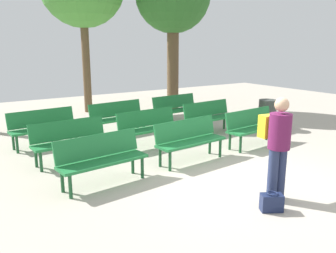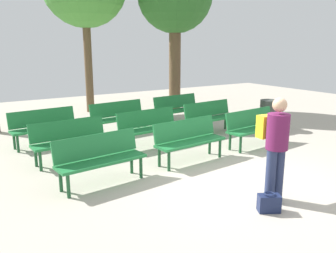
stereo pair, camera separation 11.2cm
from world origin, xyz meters
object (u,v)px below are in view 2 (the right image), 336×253
Objects in this scene: trash_bin at (269,115)px; bench_r1_c1 at (149,126)px; bench_r1_c0 at (70,138)px; bench_r2_c2 at (178,108)px; bench_r0_c0 at (100,156)px; handbag at (269,203)px; bench_r0_c2 at (253,125)px; bench_r0_c1 at (189,138)px; visitor_with_backpack at (275,143)px; bench_r1_c2 at (210,116)px; bench_r2_c0 at (44,125)px; bench_r2_c1 at (119,116)px.

bench_r1_c1 is at bearing 175.07° from trash_bin.
bench_r1_c1 is (1.97, 0.12, 0.00)m from bench_r1_c0.
bench_r1_c1 and bench_r2_c2 have the same top height.
bench_r0_c0 is 4.47× the size of handbag.
trash_bin is at bearing 26.15° from bench_r0_c2.
bench_r0_c1 is 2.30m from visitor_with_backpack.
handbag is (-0.36, -0.27, -0.80)m from visitor_with_backpack.
bench_r0_c1 is at bearing -143.74° from bench_r1_c2.
visitor_with_backpack reaches higher than bench_r0_c0.
visitor_with_backpack is at bearing -51.27° from bench_r0_c0.
bench_r0_c0 is 2.96m from visitor_with_backpack.
bench_r2_c0 reaches higher than handbag.
bench_r0_c2 is 3.10m from visitor_with_backpack.
bench_r2_c0 reaches higher than trash_bin.
bench_r2_c0 is 2.02m from bench_r2_c1.
bench_r0_c2 is 1.01× the size of bench_r1_c1.
bench_r0_c1 is 2.95m from bench_r2_c1.
bench_r1_c2 is (3.90, 1.77, 0.00)m from bench_r0_c0.
handbag is (1.93, -5.37, -0.37)m from bench_r2_c0.
bench_r0_c0 is 1.48m from bench_r1_c0.
bench_r2_c2 reaches higher than handbag.
handbag is at bearing -136.57° from bench_r0_c2.
bench_r2_c0 is at bearing 88.70° from bench_r0_c0.
bench_r1_c1 is at bearing 142.92° from bench_r0_c2.
bench_r2_c0 is 5.72m from handbag.
bench_r1_c1 is 1.51m from bench_r2_c1.
handbag is at bearing -137.62° from trash_bin.
bench_r1_c0 is at bearing 177.94° from trash_bin.
bench_r0_c0 and bench_r0_c2 have the same top height.
bench_r2_c0 is at bearing -58.95° from visitor_with_backpack.
visitor_with_backpack is (0.02, -2.26, 0.43)m from bench_r0_c1.
bench_r1_c1 is 2.57m from bench_r2_c2.
bench_r2_c1 is 4.30m from trash_bin.
trash_bin reaches higher than handbag.
bench_r0_c0 is 3.02m from bench_r2_c0.
bench_r0_c2 is 4.46× the size of handbag.
bench_r0_c2 and bench_r2_c0 have the same top height.
trash_bin is (5.67, 1.27, -0.08)m from bench_r0_c0.
trash_bin is at bearing -8.63° from bench_r1_c1.
bench_r1_c2 is at bearing 18.66° from bench_r0_c0.
bench_r0_c2 is at bearing -89.92° from bench_r1_c2.
bench_r0_c2 is 5.06m from bench_r2_c0.
bench_r1_c0 is (-0.08, 1.48, 0.00)m from bench_r0_c0.
visitor_with_backpack is at bearing -91.13° from bench_r1_c1.
bench_r2_c0 is 6.16m from trash_bin.
bench_r2_c2 is at bearing 54.91° from bench_r0_c1.
handbag is (-0.20, -3.96, -0.37)m from bench_r1_c1.
visitor_with_backpack reaches higher than handbag.
bench_r1_c1 is 1.91× the size of trash_bin.
bench_r0_c0 is 4.03m from bench_r0_c2.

